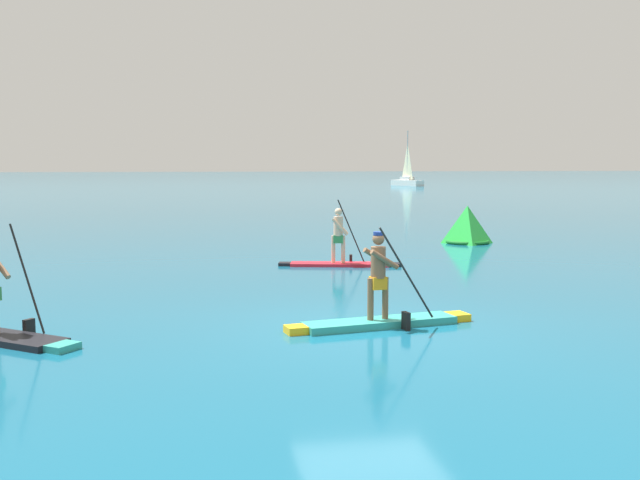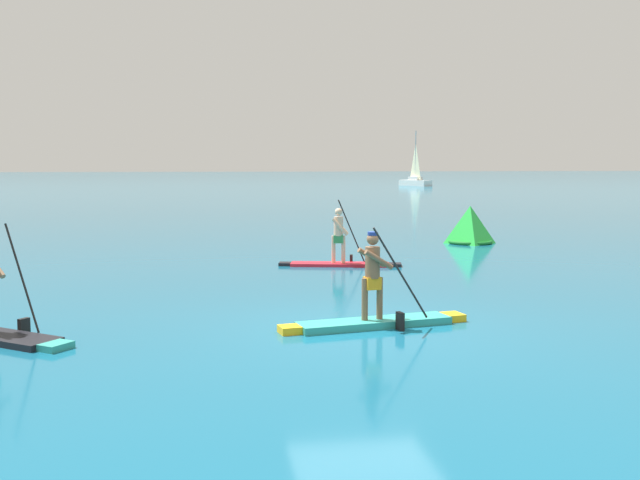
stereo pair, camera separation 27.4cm
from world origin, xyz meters
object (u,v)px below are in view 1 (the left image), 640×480
Objects in this scene: race_marker_buoy at (467,226)px; sailboat_right_horizon at (407,179)px; paddleboarder_mid_center at (381,309)px; paddleboarder_far_right at (340,253)px.

race_marker_buoy is 0.24× the size of sailboat_right_horizon.
sailboat_right_horizon is (23.03, 76.21, 0.50)m from paddleboarder_mid_center.
race_marker_buoy is (5.62, 4.98, 0.25)m from paddleboarder_far_right.
paddleboarder_far_right is 2.15× the size of race_marker_buoy.
race_marker_buoy is at bearing 52.50° from paddleboarder_mid_center.
paddleboarder_far_right reaches higher than paddleboarder_mid_center.
paddleboarder_mid_center is at bearing -116.92° from race_marker_buoy.
paddleboarder_far_right is at bearing -138.44° from race_marker_buoy.
paddleboarder_far_right is 72.01m from sailboat_right_horizon.
sailboat_right_horizon is (22.20, 68.50, 0.46)m from paddleboarder_far_right.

